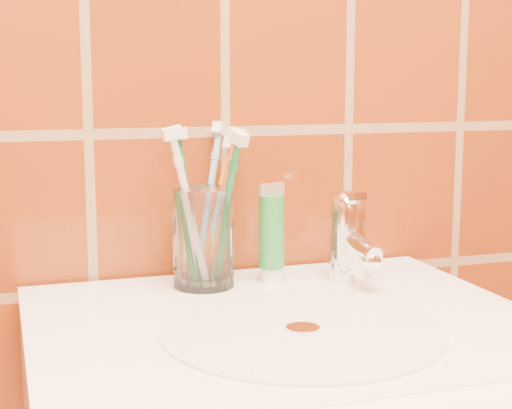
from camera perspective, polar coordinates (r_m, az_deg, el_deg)
name	(u,v)px	position (r m, az deg, el deg)	size (l,w,h in m)	color
glass_tumbler	(204,238)	(1.00, -3.84, -2.41)	(0.08, 0.08, 0.13)	white
toothpaste_tube	(272,236)	(1.02, 1.14, -2.29)	(0.04, 0.03, 0.13)	white
faucet	(349,233)	(1.03, 6.75, -2.07)	(0.05, 0.11, 0.12)	white
toothbrush_0	(220,208)	(1.00, -2.60, -0.26)	(0.06, 0.04, 0.21)	#D45425
toothbrush_1	(224,212)	(0.97, -2.32, -0.53)	(0.05, 0.08, 0.21)	#1B6837
toothbrush_2	(190,210)	(0.97, -4.83, -0.42)	(0.07, 0.03, 0.21)	silver
toothbrush_3	(188,209)	(0.99, -4.96, -0.34)	(0.04, 0.05, 0.21)	#1C6933
toothbrush_4	(208,204)	(1.03, -3.50, 0.07)	(0.07, 0.09, 0.21)	#73A5CC
toothbrush_5	(215,212)	(1.03, -2.99, -0.52)	(0.08, 0.07, 0.19)	orange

